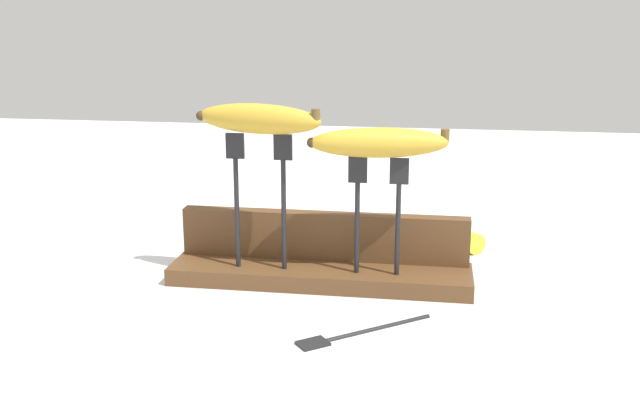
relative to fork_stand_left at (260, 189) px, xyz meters
The scene contains 9 objects.
ground_plane 0.17m from the fork_stand_left, 11.13° to the left, with size 3.00×3.00×0.00m, color silver.
wooden_board 0.15m from the fork_stand_left, 11.13° to the left, with size 0.44×0.10×0.02m, color brown.
board_backstop 0.13m from the fork_stand_left, 33.09° to the left, with size 0.43×0.02×0.07m, color brown.
fork_stand_left is the anchor object (origin of this frame).
fork_stand_right 0.17m from the fork_stand_left, ahead, with size 0.08×0.01×0.17m.
banana_raised_left 0.10m from the fork_stand_left, 166.23° to the left, with size 0.19×0.09×0.04m.
banana_raised_right 0.18m from the fork_stand_left, ahead, with size 0.20×0.07×0.04m.
fork_fallen_near 0.26m from the fork_stand_left, 47.44° to the right, with size 0.16×0.13×0.01m.
banana_chunk_near 0.38m from the fork_stand_left, 34.37° to the left, with size 0.06×0.07×0.03m.
Camera 1 is at (0.16, -1.01, 0.39)m, focal length 41.80 mm.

